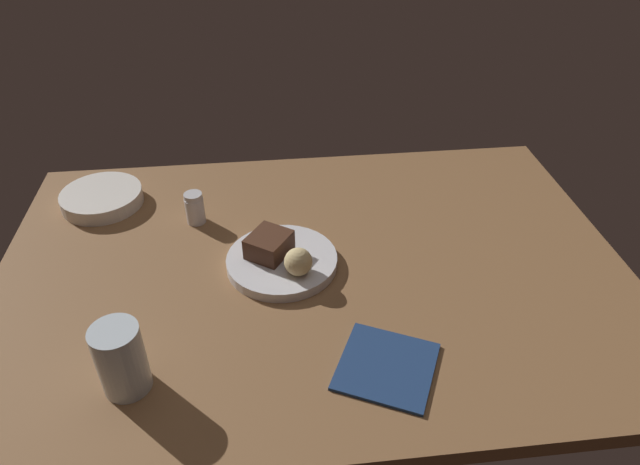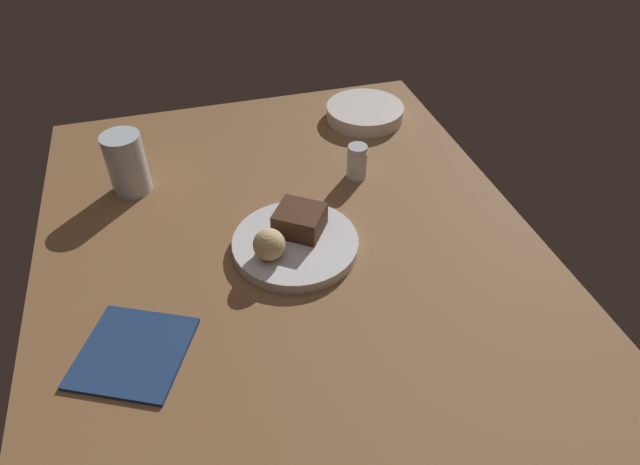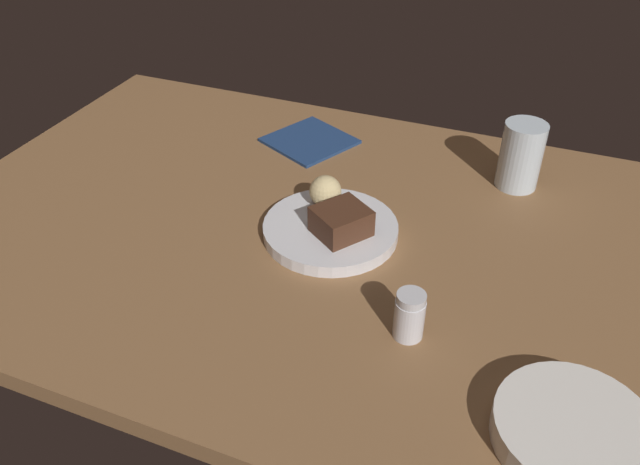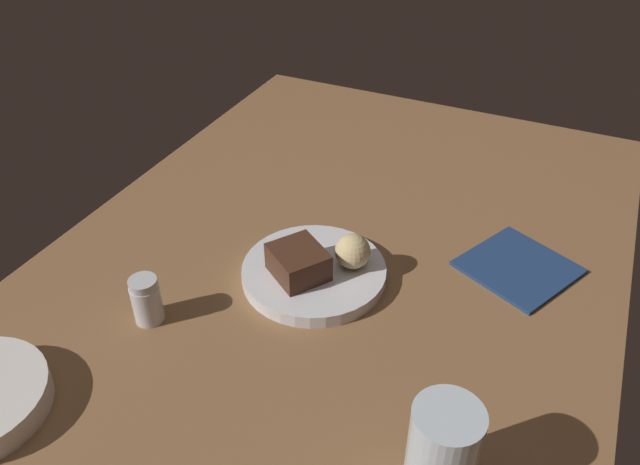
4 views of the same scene
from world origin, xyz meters
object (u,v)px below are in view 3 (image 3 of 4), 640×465
chocolate_cake_slice (341,221)px  dessert_plate (330,230)px  bread_roll (325,191)px  salt_shaker (409,315)px  water_glass (521,156)px  folded_napkin (310,141)px  side_bowl (573,432)px

chocolate_cake_slice → dessert_plate: bearing=147.9°
bread_roll → salt_shaker: bread_roll is taller
water_glass → folded_napkin: 39.98cm
chocolate_cake_slice → bread_roll: (-5.03, 6.27, 0.47)cm
water_glass → side_bowl: 53.47cm
chocolate_cake_slice → salt_shaker: (14.91, -15.23, -0.72)cm
salt_shaker → water_glass: water_glass is taller
dessert_plate → water_glass: 36.20cm
salt_shaker → water_glass: (7.69, 42.51, 2.48)cm
chocolate_cake_slice → bread_roll: 8.05cm
chocolate_cake_slice → water_glass: bearing=50.4°
dessert_plate → bread_roll: bearing=119.8°
salt_shaker → side_bowl: (20.99, -9.11, -1.81)cm
side_bowl → folded_napkin: (-52.87, 52.66, -1.30)cm
side_bowl → bread_roll: bearing=143.2°
bread_roll → water_glass: (27.63, 21.00, 1.30)cm
water_glass → side_bowl: bearing=-75.6°
side_bowl → folded_napkin: 74.63cm
water_glass → folded_napkin: bearing=178.5°
salt_shaker → folded_napkin: salt_shaker is taller
water_glass → side_bowl: (13.30, -51.62, -4.29)cm
salt_shaker → folded_napkin: bearing=126.2°
water_glass → folded_napkin: size_ratio=0.82×
dessert_plate → chocolate_cake_slice: bearing=-32.1°
folded_napkin → dessert_plate: bearing=-61.3°
dessert_plate → side_bowl: 46.01cm
bread_roll → side_bowl: bearing=-36.8°
bread_roll → side_bowl: size_ratio=0.30×
dessert_plate → bread_roll: 6.66cm
chocolate_cake_slice → bread_roll: bread_roll is taller
bread_roll → side_bowl: bread_roll is taller
dessert_plate → chocolate_cake_slice: chocolate_cake_slice is taller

